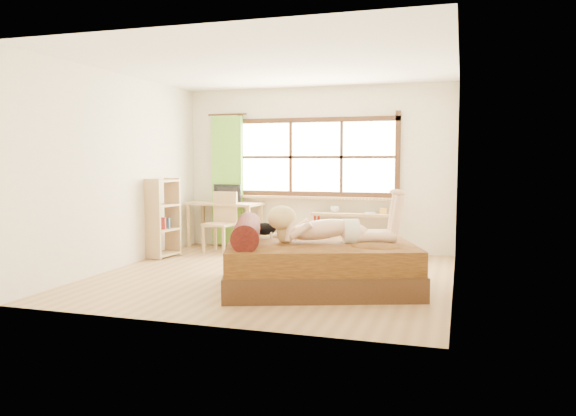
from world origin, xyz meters
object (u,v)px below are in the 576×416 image
(woman, at_px, (330,215))
(kitten, at_px, (264,227))
(desk, at_px, (225,208))
(bookshelf, at_px, (163,218))
(pipe_shelf, at_px, (354,224))
(bed, at_px, (314,262))
(chair, at_px, (222,219))

(woman, xyz_separation_m, kitten, (-0.87, 0.15, -0.20))
(desk, bearing_deg, kitten, -49.57)
(kitten, bearing_deg, bookshelf, 131.83)
(woman, distance_m, pipe_shelf, 2.57)
(woman, distance_m, kitten, 0.90)
(kitten, relative_size, pipe_shelf, 0.25)
(bed, height_order, chair, chair)
(woman, bearing_deg, desk, 115.55)
(woman, xyz_separation_m, chair, (-2.28, 2.05, -0.33))
(bed, height_order, woman, woman)
(woman, bearing_deg, bookshelf, 136.98)
(woman, bearing_deg, chair, 118.84)
(bookshelf, bearing_deg, woman, -15.62)
(kitten, bearing_deg, pipe_shelf, 54.81)
(chair, bearing_deg, desk, 113.38)
(woman, height_order, pipe_shelf, woman)
(kitten, height_order, bookshelf, bookshelf)
(desk, xyz_separation_m, chair, (0.11, -0.36, -0.13))
(woman, height_order, kitten, woman)
(chair, distance_m, bookshelf, 1.00)
(pipe_shelf, height_order, bookshelf, bookshelf)
(bed, distance_m, bookshelf, 3.04)
(woman, relative_size, bookshelf, 1.26)
(bed, height_order, pipe_shelf, bed)
(bed, xyz_separation_m, kitten, (-0.67, 0.12, 0.38))
(chair, bearing_deg, bed, -37.64)
(bed, xyz_separation_m, pipe_shelf, (0.01, 2.50, 0.18))
(kitten, relative_size, bookshelf, 0.27)
(bed, bearing_deg, desk, 113.42)
(kitten, height_order, desk, kitten)
(chair, relative_size, bookshelf, 0.81)
(chair, relative_size, pipe_shelf, 0.75)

